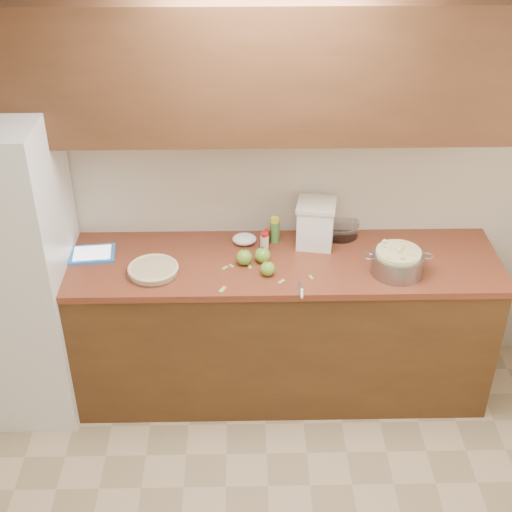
{
  "coord_description": "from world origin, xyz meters",
  "views": [
    {
      "loc": [
        -0.11,
        -1.86,
        3.08
      ],
      "look_at": [
        -0.05,
        1.43,
        0.98
      ],
      "focal_mm": 50.0,
      "sensor_mm": 36.0,
      "label": 1
    }
  ],
  "objects_px": {
    "flour_canister": "(316,223)",
    "tablet": "(92,254)",
    "colander": "(397,262)",
    "pie": "(153,270)"
  },
  "relations": [
    {
      "from": "colander",
      "to": "tablet",
      "type": "xyz_separation_m",
      "value": [
        -1.68,
        0.21,
        -0.06
      ]
    },
    {
      "from": "tablet",
      "to": "flour_canister",
      "type": "bearing_deg",
      "value": -1.17
    },
    {
      "from": "pie",
      "to": "colander",
      "type": "relative_size",
      "value": 0.76
    },
    {
      "from": "colander",
      "to": "tablet",
      "type": "bearing_deg",
      "value": 172.97
    },
    {
      "from": "tablet",
      "to": "colander",
      "type": "bearing_deg",
      "value": -12.77
    },
    {
      "from": "pie",
      "to": "tablet",
      "type": "xyz_separation_m",
      "value": [
        -0.36,
        0.19,
        -0.01
      ]
    },
    {
      "from": "flour_canister",
      "to": "tablet",
      "type": "relative_size",
      "value": 0.99
    },
    {
      "from": "pie",
      "to": "colander",
      "type": "distance_m",
      "value": 1.32
    },
    {
      "from": "colander",
      "to": "flour_canister",
      "type": "distance_m",
      "value": 0.52
    },
    {
      "from": "flour_canister",
      "to": "tablet",
      "type": "height_order",
      "value": "flour_canister"
    }
  ]
}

